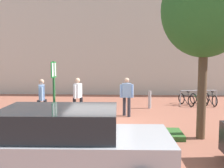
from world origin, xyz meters
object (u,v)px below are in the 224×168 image
(bike_at_sign, at_px, (54,123))
(tree_sidewalk, at_px, (205,10))
(bike_rack_cluster, at_px, (198,99))
(person_casual_tan, at_px, (42,97))
(person_shirt_white, at_px, (127,94))
(parking_sign_post, at_px, (54,87))
(car_silver_sedan, at_px, (67,145))
(bollard_steel, at_px, (150,100))
(person_shirt_blue, at_px, (78,95))

(bike_at_sign, bearing_deg, tree_sidewalk, -3.60)
(bike_rack_cluster, bearing_deg, person_casual_tan, -153.41)
(bike_rack_cluster, distance_m, person_shirt_white, 4.95)
(bike_rack_cluster, bearing_deg, bike_at_sign, -138.81)
(bike_at_sign, xyz_separation_m, person_casual_tan, (-1.01, 1.93, 0.63))
(bike_rack_cluster, bearing_deg, parking_sign_post, -137.47)
(parking_sign_post, distance_m, car_silver_sedan, 3.44)
(tree_sidewalk, height_order, car_silver_sedan, tree_sidewalk)
(tree_sidewalk, height_order, bollard_steel, tree_sidewalk)
(person_casual_tan, bearing_deg, person_shirt_white, 13.75)
(bollard_steel, distance_m, person_shirt_blue, 3.99)
(parking_sign_post, bearing_deg, person_casual_tan, 117.55)
(person_casual_tan, height_order, person_shirt_white, same)
(tree_sidewalk, height_order, person_shirt_blue, tree_sidewalk)
(bike_at_sign, xyz_separation_m, person_shirt_white, (2.53, 2.80, 0.63))
(bike_at_sign, relative_size, person_shirt_blue, 0.95)
(bike_at_sign, bearing_deg, person_shirt_white, 47.85)
(car_silver_sedan, bearing_deg, bike_rack_cluster, 59.59)
(bike_at_sign, xyz_separation_m, person_shirt_blue, (0.38, 2.57, 0.63))
(person_shirt_white, bearing_deg, person_casual_tan, -166.25)
(bollard_steel, relative_size, car_silver_sedan, 0.21)
(tree_sidewalk, distance_m, bike_rack_cluster, 7.22)
(bike_rack_cluster, xyz_separation_m, bollard_steel, (-2.76, -1.01, 0.10))
(bike_rack_cluster, xyz_separation_m, person_shirt_blue, (-6.12, -3.12, 0.63))
(person_shirt_white, distance_m, car_silver_sedan, 6.26)
(bollard_steel, xyz_separation_m, person_shirt_blue, (-3.35, -2.10, 0.53))
(parking_sign_post, bearing_deg, person_shirt_blue, 84.05)
(parking_sign_post, xyz_separation_m, bollard_steel, (3.64, 4.86, -1.17))
(person_casual_tan, distance_m, person_shirt_blue, 1.53)
(person_shirt_blue, distance_m, car_silver_sedan, 5.95)
(parking_sign_post, distance_m, person_shirt_blue, 2.84)
(tree_sidewalk, relative_size, person_shirt_blue, 3.23)
(bike_rack_cluster, distance_m, bollard_steel, 2.95)
(bollard_steel, xyz_separation_m, car_silver_sedan, (-2.52, -8.00, 0.31))
(bike_rack_cluster, xyz_separation_m, person_shirt_white, (-3.97, -2.89, 0.63))
(tree_sidewalk, distance_m, bike_at_sign, 6.14)
(parking_sign_post, relative_size, person_shirt_blue, 1.44)
(bollard_steel, distance_m, person_casual_tan, 5.50)
(parking_sign_post, height_order, person_shirt_blue, parking_sign_post)
(bike_rack_cluster, height_order, person_shirt_blue, person_shirt_blue)
(person_shirt_blue, xyz_separation_m, car_silver_sedan, (0.83, -5.89, -0.23))
(parking_sign_post, bearing_deg, person_shirt_white, 50.76)
(tree_sidewalk, height_order, person_casual_tan, tree_sidewalk)
(bollard_steel, relative_size, person_casual_tan, 0.52)
(parking_sign_post, xyz_separation_m, person_shirt_white, (2.43, 2.98, -0.64))
(tree_sidewalk, distance_m, person_casual_tan, 7.02)
(parking_sign_post, bearing_deg, bike_at_sign, 116.89)
(tree_sidewalk, bearing_deg, person_shirt_white, 127.31)
(tree_sidewalk, bearing_deg, car_silver_sedan, -140.73)
(person_casual_tan, relative_size, person_shirt_white, 1.00)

